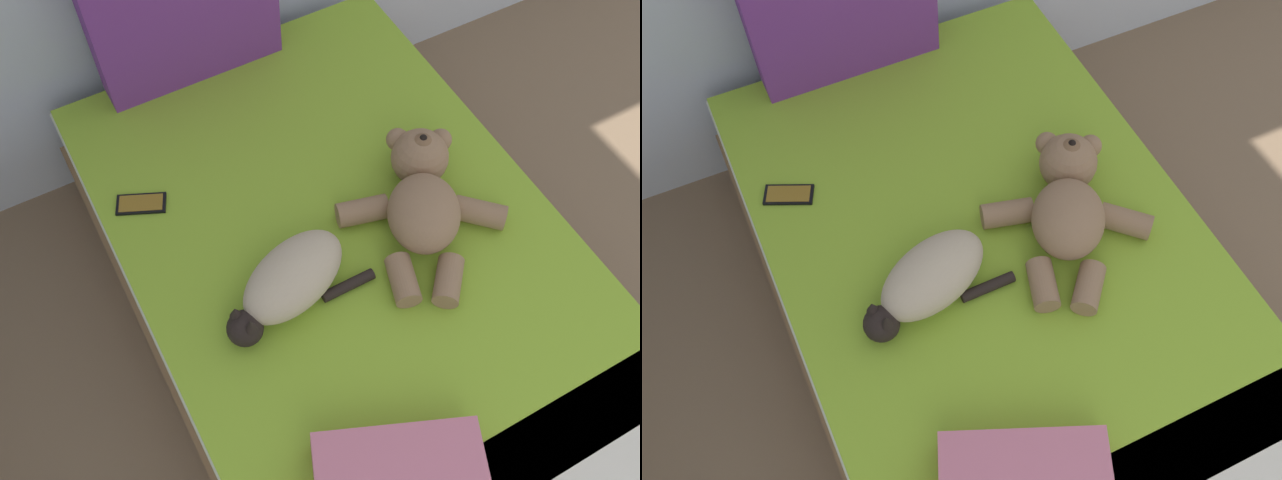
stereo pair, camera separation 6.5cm
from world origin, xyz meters
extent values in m
plane|color=#7A6047|center=(1.78, 1.91, 0.00)|extent=(9.57, 9.57, 0.00)
cube|color=olive|center=(1.28, 2.81, 0.13)|extent=(1.26, 1.92, 0.27)
cube|color=white|center=(1.28, 2.81, 0.37)|extent=(1.23, 1.87, 0.20)
cube|color=#8CB72D|center=(1.28, 2.87, 0.48)|extent=(1.21, 1.73, 0.02)
cube|color=#72338C|center=(1.17, 3.68, 0.74)|extent=(0.61, 0.13, 0.50)
ellipsoid|color=#C6B293|center=(1.07, 2.76, 0.56)|extent=(0.38, 0.29, 0.15)
sphere|color=black|center=(0.90, 2.70, 0.54)|extent=(0.10, 0.10, 0.10)
cone|color=black|center=(0.91, 2.67, 0.59)|extent=(0.04, 0.04, 0.04)
cone|color=black|center=(0.89, 2.72, 0.59)|extent=(0.04, 0.04, 0.04)
cylinder|color=black|center=(1.21, 2.69, 0.50)|extent=(0.16, 0.03, 0.03)
ellipsoid|color=black|center=(0.97, 2.76, 0.51)|extent=(0.11, 0.09, 0.04)
ellipsoid|color=#937051|center=(1.49, 2.76, 0.57)|extent=(0.31, 0.32, 0.17)
sphere|color=#937051|center=(1.59, 2.93, 0.57)|extent=(0.17, 0.17, 0.17)
sphere|color=brown|center=(1.59, 2.93, 0.63)|extent=(0.07, 0.07, 0.07)
sphere|color=black|center=(1.59, 2.93, 0.66)|extent=(0.02, 0.02, 0.02)
sphere|color=#937051|center=(1.57, 3.02, 0.58)|extent=(0.07, 0.07, 0.07)
sphere|color=#937051|center=(1.68, 2.95, 0.58)|extent=(0.07, 0.07, 0.07)
cylinder|color=#937051|center=(1.36, 2.87, 0.52)|extent=(0.16, 0.11, 0.07)
cylinder|color=#937051|center=(1.34, 2.62, 0.52)|extent=(0.11, 0.15, 0.07)
cylinder|color=#937051|center=(1.66, 2.70, 0.52)|extent=(0.16, 0.16, 0.07)
cylinder|color=#937051|center=(1.45, 2.56, 0.52)|extent=(0.15, 0.15, 0.07)
cube|color=black|center=(0.80, 3.24, 0.49)|extent=(0.16, 0.13, 0.01)
cube|color=olive|center=(0.80, 3.24, 0.50)|extent=(0.14, 0.11, 0.00)
camera|label=1|loc=(0.69, 1.91, 2.26)|focal=40.05mm
camera|label=2|loc=(0.75, 1.88, 2.26)|focal=40.05mm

